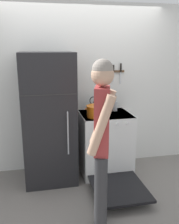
# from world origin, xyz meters

# --- Properties ---
(ground_plane) EXTENTS (14.00, 14.00, 0.00)m
(ground_plane) POSITION_xyz_m (0.00, 0.00, 0.00)
(ground_plane) COLOR slate
(wall_back) EXTENTS (10.00, 0.06, 2.55)m
(wall_back) POSITION_xyz_m (0.00, 0.03, 1.27)
(wall_back) COLOR silver
(wall_back) RESTS_ON ground_plane
(refrigerator) EXTENTS (0.72, 0.72, 1.84)m
(refrigerator) POSITION_xyz_m (-0.54, -0.35, 0.92)
(refrigerator) COLOR black
(refrigerator) RESTS_ON ground_plane
(stove_range) EXTENTS (0.74, 1.41, 0.94)m
(stove_range) POSITION_xyz_m (0.30, -0.37, 0.47)
(stove_range) COLOR white
(stove_range) RESTS_ON ground_plane
(dutch_oven_pot) EXTENTS (0.34, 0.30, 0.19)m
(dutch_oven_pot) POSITION_xyz_m (0.13, -0.46, 1.02)
(dutch_oven_pot) COLOR orange
(dutch_oven_pot) RESTS_ON stove_range
(tea_kettle) EXTENTS (0.20, 0.16, 0.24)m
(tea_kettle) POSITION_xyz_m (0.15, -0.20, 1.02)
(tea_kettle) COLOR silver
(tea_kettle) RESTS_ON stove_range
(utensil_jar) EXTENTS (0.08, 0.08, 0.25)m
(utensil_jar) POSITION_xyz_m (0.49, -0.19, 1.02)
(utensil_jar) COLOR #B7BABF
(utensil_jar) RESTS_ON stove_range
(person) EXTENTS (0.36, 0.42, 1.80)m
(person) POSITION_xyz_m (-0.09, -1.57, 1.03)
(person) COLOR #2D2D30
(person) RESTS_ON ground_plane
(wall_knife_strip) EXTENTS (0.24, 0.03, 0.32)m
(wall_knife_strip) POSITION_xyz_m (0.56, -0.02, 1.54)
(wall_knife_strip) COLOR brown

